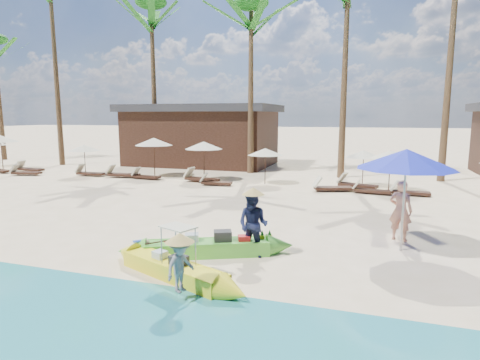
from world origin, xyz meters
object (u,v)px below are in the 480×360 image
(green_canoe, at_px, (208,247))
(yellow_canoe, at_px, (173,269))
(blue_umbrella, at_px, (406,159))
(tourist, at_px, (401,210))

(green_canoe, distance_m, yellow_canoe, 1.56)
(blue_umbrella, bearing_deg, green_canoe, -158.09)
(green_canoe, relative_size, yellow_canoe, 1.07)
(tourist, bearing_deg, yellow_canoe, 59.09)
(tourist, bearing_deg, blue_umbrella, 106.16)
(green_canoe, distance_m, tourist, 5.56)
(tourist, xyz_separation_m, blue_umbrella, (-0.02, -0.95, 1.56))
(blue_umbrella, bearing_deg, yellow_canoe, -144.77)
(yellow_canoe, xyz_separation_m, blue_umbrella, (4.88, 3.45, 2.24))
(green_canoe, height_order, tourist, tourist)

